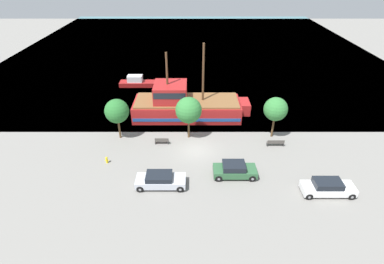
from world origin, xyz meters
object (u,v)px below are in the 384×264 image
(moored_boat_dockside, at_px, (139,82))
(parked_car_curb_front, at_px, (236,170))
(pirate_ship, at_px, (186,105))
(parked_car_curb_rear, at_px, (329,188))
(fire_hydrant, at_px, (108,159))
(bench_promenade_west, at_px, (277,143))
(parked_car_curb_mid, at_px, (162,180))
(bench_promenade_east, at_px, (163,141))

(moored_boat_dockside, distance_m, parked_car_curb_front, 27.56)
(moored_boat_dockside, xyz_separation_m, parked_car_curb_front, (13.53, -24.01, 0.11))
(pirate_ship, xyz_separation_m, parked_car_curb_front, (5.21, -13.01, -0.91))
(parked_car_curb_rear, bearing_deg, fire_hydrant, 167.55)
(moored_boat_dockside, distance_m, bench_promenade_west, 26.56)
(pirate_ship, distance_m, parked_car_curb_rear, 20.70)
(pirate_ship, height_order, bench_promenade_west, pirate_ship)
(parked_car_curb_mid, bearing_deg, moored_boat_dockside, 103.74)
(parked_car_curb_front, distance_m, bench_promenade_west, 7.75)
(moored_boat_dockside, bearing_deg, bench_promenade_east, -72.47)
(pirate_ship, distance_m, fire_hydrant, 13.62)
(pirate_ship, relative_size, moored_boat_dockside, 2.55)
(pirate_ship, xyz_separation_m, fire_hydrant, (-8.19, -10.81, -1.26))
(moored_boat_dockside, bearing_deg, bench_promenade_west, -44.27)
(moored_boat_dockside, distance_m, parked_car_curb_mid, 26.29)
(parked_car_curb_mid, height_order, parked_car_curb_rear, parked_car_curb_rear)
(parked_car_curb_mid, xyz_separation_m, bench_promenade_east, (-0.53, 7.44, -0.29))
(moored_boat_dockside, distance_m, fire_hydrant, 21.81)
(moored_boat_dockside, height_order, bench_promenade_west, moored_boat_dockside)
(parked_car_curb_rear, height_order, bench_promenade_west, parked_car_curb_rear)
(moored_boat_dockside, relative_size, parked_car_curb_rear, 1.27)
(fire_hydrant, bearing_deg, parked_car_curb_front, -9.31)
(parked_car_curb_mid, height_order, bench_promenade_east, parked_car_curb_mid)
(moored_boat_dockside, height_order, bench_promenade_east, moored_boat_dockside)
(moored_boat_dockside, height_order, parked_car_curb_front, moored_boat_dockside)
(fire_hydrant, distance_m, bench_promenade_east, 6.71)
(parked_car_curb_front, bearing_deg, parked_car_curb_rear, -17.33)
(parked_car_curb_front, height_order, bench_promenade_west, parked_car_curb_front)
(parked_car_curb_front, bearing_deg, bench_promenade_west, 44.92)
(parked_car_curb_front, height_order, parked_car_curb_mid, parked_car_curb_front)
(bench_promenade_west, bearing_deg, moored_boat_dockside, 135.73)
(pirate_ship, relative_size, parked_car_curb_rear, 3.23)
(bench_promenade_east, bearing_deg, parked_car_curb_mid, -85.94)
(parked_car_curb_mid, bearing_deg, parked_car_curb_front, 11.85)
(moored_boat_dockside, distance_m, parked_car_curb_rear, 34.46)
(bench_promenade_west, bearing_deg, parked_car_curb_front, -135.08)
(parked_car_curb_mid, xyz_separation_m, fire_hydrant, (-6.11, 3.73, -0.31))
(parked_car_curb_front, xyz_separation_m, parked_car_curb_rear, (8.35, -2.61, -0.01))
(bench_promenade_west, bearing_deg, fire_hydrant, -170.17)
(pirate_ship, relative_size, parked_car_curb_mid, 3.29)
(pirate_ship, height_order, fire_hydrant, pirate_ship)
(moored_boat_dockside, relative_size, parked_car_curb_mid, 1.29)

